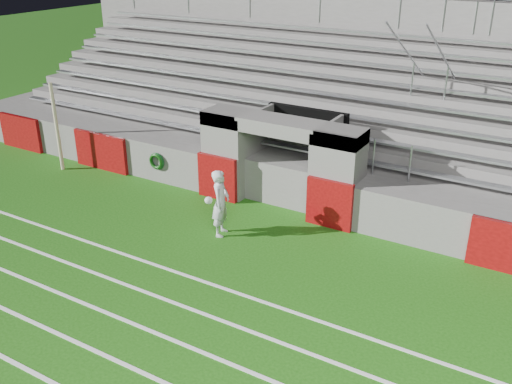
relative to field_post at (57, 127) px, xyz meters
The scene contains 6 objects.
ground 8.10m from the field_post, 16.26° to the right, with size 90.00×90.00×0.00m, color #19510D.
field_post is the anchor object (origin of this frame).
field_markings 10.62m from the field_post, 43.41° to the right, with size 28.00×8.09×0.01m.
stadium_structure 9.56m from the field_post, 36.91° to the left, with size 26.00×8.48×5.42m.
goalkeeper_with_ball 7.29m from the field_post, ahead, with size 0.59×0.76×1.80m.
hose_coil 3.69m from the field_post, 11.15° to the left, with size 0.57×0.15×0.57m.
Camera 1 is at (7.08, -9.88, 7.17)m, focal length 40.00 mm.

